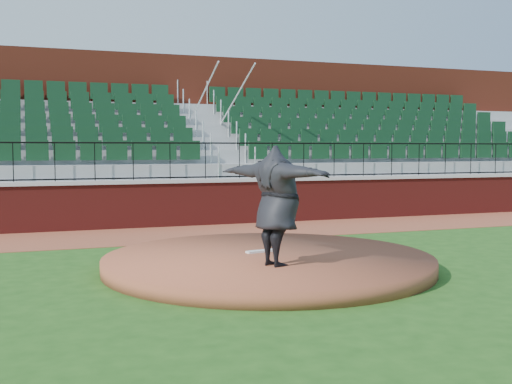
% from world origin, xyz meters
% --- Properties ---
extents(ground, '(90.00, 90.00, 0.00)m').
position_xyz_m(ground, '(0.00, 0.00, 0.00)').
color(ground, '#204C15').
rests_on(ground, ground).
extents(warning_track, '(34.00, 3.20, 0.01)m').
position_xyz_m(warning_track, '(0.00, 5.40, 0.01)').
color(warning_track, brown).
rests_on(warning_track, ground).
extents(field_wall, '(34.00, 0.35, 1.20)m').
position_xyz_m(field_wall, '(0.00, 7.00, 0.60)').
color(field_wall, maroon).
rests_on(field_wall, ground).
extents(wall_cap, '(34.00, 0.45, 0.10)m').
position_xyz_m(wall_cap, '(0.00, 7.00, 1.25)').
color(wall_cap, '#B7B7B7').
rests_on(wall_cap, field_wall).
extents(wall_railing, '(34.00, 0.05, 1.00)m').
position_xyz_m(wall_railing, '(0.00, 7.00, 1.80)').
color(wall_railing, black).
rests_on(wall_railing, wall_cap).
extents(seating_stands, '(34.00, 5.10, 4.60)m').
position_xyz_m(seating_stands, '(0.00, 9.72, 2.30)').
color(seating_stands, gray).
rests_on(seating_stands, ground).
extents(concourse_wall, '(34.00, 0.50, 5.50)m').
position_xyz_m(concourse_wall, '(0.00, 12.52, 2.75)').
color(concourse_wall, maroon).
rests_on(concourse_wall, ground).
extents(pitchers_mound, '(5.86, 5.86, 0.25)m').
position_xyz_m(pitchers_mound, '(-0.19, 0.34, 0.12)').
color(pitchers_mound, brown).
rests_on(pitchers_mound, ground).
extents(pitching_rubber, '(0.59, 0.24, 0.04)m').
position_xyz_m(pitching_rubber, '(-0.21, 0.68, 0.27)').
color(pitching_rubber, silver).
rests_on(pitching_rubber, pitchers_mound).
extents(pitcher, '(1.53, 2.47, 1.95)m').
position_xyz_m(pitcher, '(-0.43, -0.65, 1.23)').
color(pitcher, black).
rests_on(pitcher, pitchers_mound).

